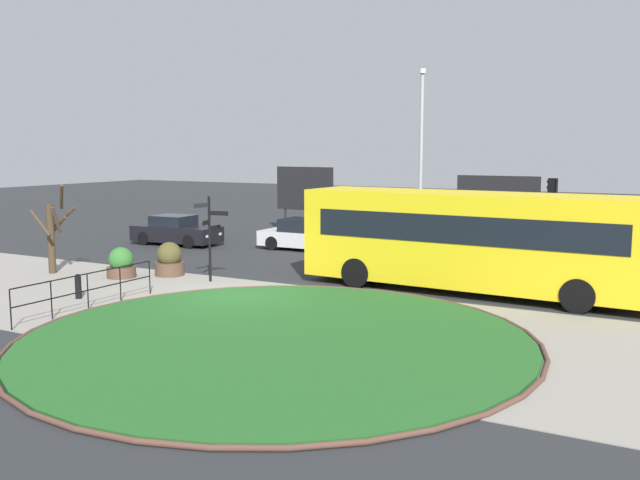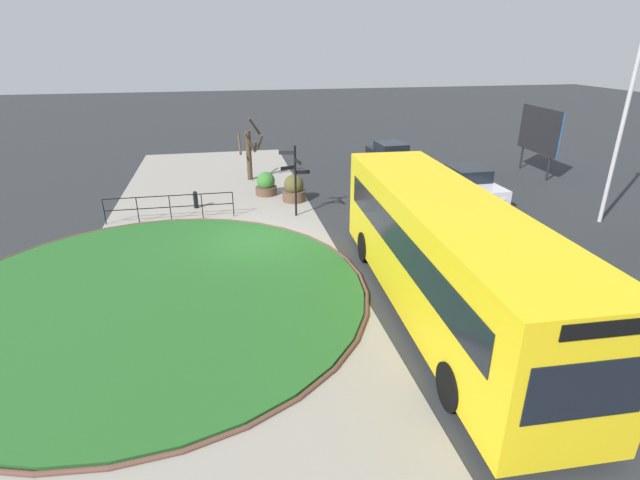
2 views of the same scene
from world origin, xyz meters
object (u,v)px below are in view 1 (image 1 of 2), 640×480
bus_yellow (471,239)px  billboard_left (305,190)px  car_trailing (305,236)px  planter_kerbside (121,264)px  street_tree_bare (53,232)px  lamppost_tall (421,152)px  billboard_right (498,202)px  signpost_directional (210,231)px  car_near_lane (176,231)px  traffic_light_near (553,200)px  planter_near_signpost (170,261)px  bollard_foreground (78,286)px

bus_yellow → billboard_left: (-12.76, 11.48, 0.63)m
car_trailing → planter_kerbside: bearing=-104.8°
bus_yellow → street_tree_bare: bearing=-162.1°
lamppost_tall → billboard_right: (3.49, 0.90, -2.31)m
signpost_directional → car_near_lane: 10.12m
traffic_light_near → planter_near_signpost: bearing=58.1°
bus_yellow → car_near_lane: 16.44m
lamppost_tall → planter_near_signpost: bearing=-113.7°
car_near_lane → bollard_foreground: bearing=-66.4°
car_near_lane → billboard_right: bearing=21.6°
billboard_left → lamppost_tall: bearing=-11.1°
billboard_right → planter_near_signpost: billboard_right is taller
lamppost_tall → street_tree_bare: lamppost_tall is taller
street_tree_bare → bollard_foreground: bearing=-32.8°
car_trailing → billboard_left: size_ratio=1.17×
car_trailing → billboard_right: billboard_right is taller
billboard_left → billboard_right: size_ratio=0.94×
signpost_directional → street_tree_bare: street_tree_bare is taller
signpost_directional → traffic_light_near: traffic_light_near is taller
signpost_directional → street_tree_bare: size_ratio=0.90×
bus_yellow → signpost_directional: bearing=-160.3°
bollard_foreground → lamppost_tall: (5.10, 16.43, 4.06)m
signpost_directional → bollard_foreground: bearing=-114.7°
traffic_light_near → billboard_left: size_ratio=0.93×
lamppost_tall → car_trailing: bearing=-137.4°
bollard_foreground → bus_yellow: bus_yellow is taller
traffic_light_near → lamppost_tall: lamppost_tall is taller
lamppost_tall → street_tree_bare: (-9.38, -13.67, -2.90)m
billboard_right → street_tree_bare: (-12.87, -14.57, -0.59)m
bollard_foreground → planter_kerbside: planter_kerbside is taller
bus_yellow → traffic_light_near: size_ratio=3.31×
bus_yellow → planter_kerbside: (-11.83, -3.56, -1.25)m
billboard_left → street_tree_bare: (-1.95, -15.55, -0.80)m
car_near_lane → lamppost_tall: (10.52, 5.38, 3.82)m
bus_yellow → billboard_left: size_ratio=3.07×
bollard_foreground → street_tree_bare: bearing=147.2°
car_trailing → lamppost_tall: bearing=41.9°
planter_near_signpost → car_trailing: bearing=82.4°
planter_kerbside → street_tree_bare: street_tree_bare is taller
bollard_foreground → car_near_lane: bearing=116.1°
lamppost_tall → traffic_light_near: bearing=-9.0°
car_trailing → planter_kerbside: car_trailing is taller
car_near_lane → planter_kerbside: (4.02, -7.78, -0.16)m
car_trailing → planter_kerbside: (-2.35, -9.34, -0.15)m
signpost_directional → bus_yellow: bus_yellow is taller
bus_yellow → street_tree_bare: size_ratio=3.35×
planter_kerbside → street_tree_bare: bearing=-169.8°
billboard_right → car_trailing: bearing=-148.5°
lamppost_tall → planter_near_signpost: size_ratio=6.66×
car_trailing → lamppost_tall: (4.16, 3.82, 3.82)m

